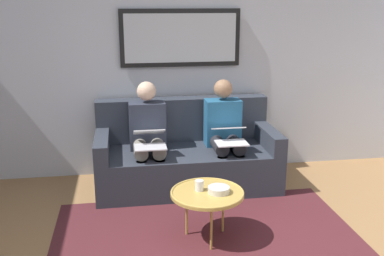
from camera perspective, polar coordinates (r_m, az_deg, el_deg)
name	(u,v)px	position (r m, az deg, el deg)	size (l,w,h in m)	color
wall_rear	(180,60)	(5.11, -1.60, 8.70)	(6.00, 0.12, 2.60)	#B7BCC6
area_rug	(208,241)	(3.87, 2.04, -14.19)	(2.60, 1.80, 0.01)	#4C1E23
couch	(186,156)	(4.88, -0.77, -3.61)	(1.91, 0.90, 0.90)	#2D333D
framed_mirror	(180,38)	(5.00, -1.48, 11.41)	(1.33, 0.05, 0.63)	black
coffee_table	(207,194)	(3.72, 1.94, -8.37)	(0.61, 0.61, 0.44)	tan
cup	(199,186)	(3.73, 0.93, -7.35)	(0.07, 0.07, 0.09)	silver
bowl	(219,190)	(3.71, 3.42, -7.87)	(0.18, 0.18, 0.05)	beige
person_left	(224,130)	(4.79, 4.16, -0.28)	(0.38, 0.58, 1.14)	#235B84
laptop_white	(230,135)	(4.57, 4.84, -0.85)	(0.31, 0.37, 0.16)	white
person_right	(148,134)	(4.68, -5.61, -0.72)	(0.38, 0.58, 1.14)	#2D3342
laptop_silver	(150,138)	(4.45, -5.43, -1.33)	(0.31, 0.38, 0.17)	silver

